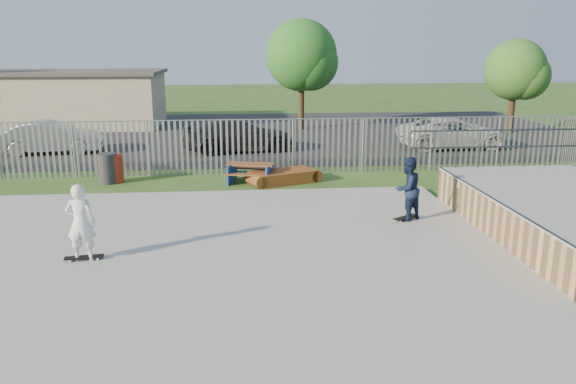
{
  "coord_description": "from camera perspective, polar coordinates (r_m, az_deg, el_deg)",
  "views": [
    {
      "loc": [
        1.6,
        -11.19,
        4.54
      ],
      "look_at": [
        2.79,
        2.0,
        1.1
      ],
      "focal_mm": 35.0,
      "sensor_mm": 36.0,
      "label": 1
    }
  ],
  "objects": [
    {
      "name": "car_silver",
      "position": [
        26.55,
        -22.94,
        5.14
      ],
      "size": [
        4.41,
        2.0,
        1.4
      ],
      "primitive_type": "imported",
      "rotation": [
        0.0,
        0.0,
        1.69
      ],
      "color": "silver",
      "rests_on": "parking_lot"
    },
    {
      "name": "parking_lot",
      "position": [
        30.57,
        -8.14,
        5.88
      ],
      "size": [
        40.0,
        18.0,
        0.02
      ],
      "primitive_type": "cube",
      "color": "black",
      "rests_on": "ground"
    },
    {
      "name": "picnic_table",
      "position": [
        19.3,
        -3.8,
        1.96
      ],
      "size": [
        1.86,
        1.66,
        0.67
      ],
      "rotation": [
        0.0,
        0.0,
        -0.25
      ],
      "color": "brown",
      "rests_on": "ground"
    },
    {
      "name": "car_white",
      "position": [
        26.88,
        16.45,
        5.78
      ],
      "size": [
        5.11,
        2.56,
        1.39
      ],
      "primitive_type": "imported",
      "rotation": [
        0.0,
        0.0,
        1.62
      ],
      "color": "silver",
      "rests_on": "parking_lot"
    },
    {
      "name": "trash_bin_grey",
      "position": [
        20.1,
        -17.86,
        2.3
      ],
      "size": [
        0.62,
        0.62,
        1.03
      ],
      "primitive_type": "cylinder",
      "color": "#29292C",
      "rests_on": "ground"
    },
    {
      "name": "tree_right",
      "position": [
        32.84,
        22.09,
        11.41
      ],
      "size": [
        3.21,
        3.21,
        4.96
      ],
      "color": "#3C2818",
      "rests_on": "ground"
    },
    {
      "name": "skater_navy",
      "position": [
        14.8,
        12.02,
        0.32
      ],
      "size": [
        1.02,
        0.97,
        1.66
      ],
      "primitive_type": "imported",
      "rotation": [
        0.0,
        0.0,
        3.73
      ],
      "color": "#131E3B",
      "rests_on": "concrete_slab"
    },
    {
      "name": "fence",
      "position": [
        16.18,
        -7.15,
        1.81
      ],
      "size": [
        26.04,
        16.02,
        2.0
      ],
      "color": "gray",
      "rests_on": "ground"
    },
    {
      "name": "building",
      "position": [
        35.63,
        -21.03,
        8.88
      ],
      "size": [
        10.4,
        6.4,
        3.2
      ],
      "color": "#B9AC8E",
      "rests_on": "ground"
    },
    {
      "name": "skateboard_a",
      "position": [
        15.01,
        11.86,
        -2.61
      ],
      "size": [
        0.78,
        0.61,
        0.08
      ],
      "rotation": [
        0.0,
        0.0,
        0.59
      ],
      "color": "black",
      "rests_on": "concrete_slab"
    },
    {
      "name": "trash_bin_red",
      "position": [
        20.18,
        -17.2,
        2.29
      ],
      "size": [
        0.57,
        0.57,
        0.96
      ],
      "primitive_type": "cylinder",
      "color": "maroon",
      "rests_on": "ground"
    },
    {
      "name": "concrete_slab",
      "position": [
        12.15,
        -12.44,
        -7.35
      ],
      "size": [
        15.0,
        12.0,
        0.15
      ],
      "primitive_type": "cube",
      "color": "#9E9E99",
      "rests_on": "ground"
    },
    {
      "name": "funbox",
      "position": [
        19.26,
        -0.44,
        1.56
      ],
      "size": [
        2.34,
        1.77,
        0.42
      ],
      "rotation": [
        0.0,
        0.0,
        0.39
      ],
      "color": "brown",
      "rests_on": "ground"
    },
    {
      "name": "tree_mid",
      "position": [
        31.69,
        1.37,
        13.69
      ],
      "size": [
        3.91,
        3.91,
        6.04
      ],
      "color": "#43321B",
      "rests_on": "ground"
    },
    {
      "name": "skateboard_b",
      "position": [
        12.74,
        -20.0,
        -6.33
      ],
      "size": [
        0.82,
        0.31,
        0.08
      ],
      "rotation": [
        0.0,
        0.0,
        0.14
      ],
      "color": "black",
      "rests_on": "concrete_slab"
    },
    {
      "name": "skater_white",
      "position": [
        12.49,
        -20.32,
        -2.93
      ],
      "size": [
        0.62,
        0.42,
        1.66
      ],
      "primitive_type": "imported",
      "rotation": [
        0.0,
        0.0,
        3.1
      ],
      "color": "white",
      "rests_on": "concrete_slab"
    },
    {
      "name": "quarter_pipe",
      "position": [
        15.09,
        26.67,
        -2.33
      ],
      "size": [
        5.5,
        7.05,
        2.19
      ],
      "color": "tan",
      "rests_on": "ground"
    },
    {
      "name": "ground",
      "position": [
        12.18,
        -12.42,
        -7.68
      ],
      "size": [
        120.0,
        120.0,
        0.0
      ],
      "primitive_type": "plane",
      "color": "#31521C",
      "rests_on": "ground"
    },
    {
      "name": "car_dark",
      "position": [
        25.1,
        -5.04,
        5.78
      ],
      "size": [
        5.2,
        2.85,
        1.43
      ],
      "primitive_type": "imported",
      "rotation": [
        0.0,
        0.0,
        1.75
      ],
      "color": "black",
      "rests_on": "parking_lot"
    }
  ]
}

